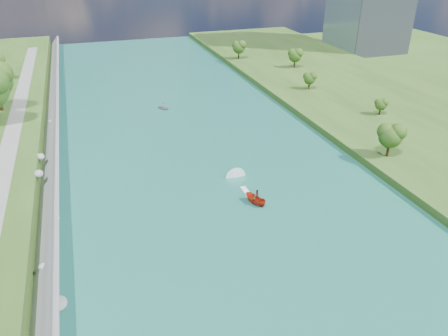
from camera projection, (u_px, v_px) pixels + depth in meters
name	position (u px, v px, depth m)	size (l,w,h in m)	color
ground	(251.00, 241.00, 59.08)	(260.00, 260.00, 0.00)	#2D5119
river_water	(208.00, 174.00, 75.84)	(55.00, 240.00, 0.10)	#185D57
berm_east	(439.00, 135.00, 89.49)	(44.00, 240.00, 1.50)	#2D5119
riprap_bank	(49.00, 194.00, 66.64)	(5.03, 236.00, 4.45)	slate
trees_east	(417.00, 132.00, 79.22)	(16.51, 137.13, 9.47)	#224A13
motorboat	(251.00, 194.00, 68.56)	(3.60, 18.86, 2.03)	red
raft	(164.00, 107.00, 104.92)	(3.56, 3.76, 1.49)	gray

